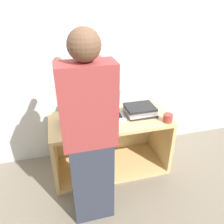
{
  "coord_description": "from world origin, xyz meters",
  "views": [
    {
      "loc": [
        -0.48,
        -1.61,
        1.79
      ],
      "look_at": [
        0.0,
        0.2,
        0.77
      ],
      "focal_mm": 35.0,
      "sensor_mm": 36.0,
      "label": 1
    }
  ],
  "objects_px": {
    "laptop_stack_right": "(140,110)",
    "person": "(90,139)",
    "laptop_open": "(109,112)",
    "laptop_stack_left": "(77,115)",
    "mug": "(168,118)"
  },
  "relations": [
    {
      "from": "laptop_stack_right",
      "to": "person",
      "type": "distance_m",
      "value": 0.83
    },
    {
      "from": "laptop_stack_right",
      "to": "mug",
      "type": "xyz_separation_m",
      "value": [
        0.22,
        -0.21,
        -0.01
      ]
    },
    {
      "from": "laptop_open",
      "to": "laptop_stack_right",
      "type": "relative_size",
      "value": 0.93
    },
    {
      "from": "laptop_stack_left",
      "to": "person",
      "type": "height_order",
      "value": "person"
    },
    {
      "from": "mug",
      "to": "laptop_stack_right",
      "type": "bearing_deg",
      "value": 136.34
    },
    {
      "from": "laptop_stack_left",
      "to": "mug",
      "type": "relative_size",
      "value": 3.39
    },
    {
      "from": "laptop_open",
      "to": "laptop_stack_left",
      "type": "relative_size",
      "value": 0.95
    },
    {
      "from": "laptop_stack_right",
      "to": "laptop_open",
      "type": "bearing_deg",
      "value": 170.46
    },
    {
      "from": "laptop_open",
      "to": "laptop_stack_left",
      "type": "height_order",
      "value": "laptop_open"
    },
    {
      "from": "person",
      "to": "laptop_open",
      "type": "bearing_deg",
      "value": 63.34
    },
    {
      "from": "person",
      "to": "mug",
      "type": "height_order",
      "value": "person"
    },
    {
      "from": "laptop_open",
      "to": "person",
      "type": "relative_size",
      "value": 0.19
    },
    {
      "from": "mug",
      "to": "laptop_stack_left",
      "type": "bearing_deg",
      "value": 166.37
    },
    {
      "from": "laptop_open",
      "to": "laptop_stack_left",
      "type": "distance_m",
      "value": 0.34
    },
    {
      "from": "person",
      "to": "mug",
      "type": "relative_size",
      "value": 17.21
    }
  ]
}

